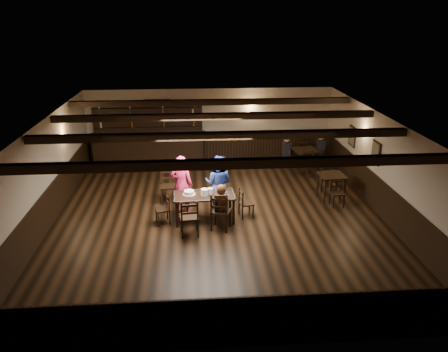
{
  "coord_description": "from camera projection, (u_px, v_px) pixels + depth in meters",
  "views": [
    {
      "loc": [
        -0.67,
        -10.83,
        5.33
      ],
      "look_at": [
        0.16,
        0.2,
        1.13
      ],
      "focal_mm": 35.0,
      "sensor_mm": 36.0,
      "label": 1
    }
  ],
  "objects": [
    {
      "name": "chair_end_right",
      "position": [
        244.0,
        201.0,
        11.88
      ],
      "size": [
        0.42,
        0.44,
        0.81
      ],
      "color": "black",
      "rests_on": "ground"
    },
    {
      "name": "pepper_shaker",
      "position": [
        220.0,
        193.0,
        11.56
      ],
      "size": [
        0.04,
        0.04,
        0.09
      ],
      "primitive_type": "cylinder",
      "color": "#A5A8AD",
      "rests_on": "dining_table"
    },
    {
      "name": "chair_near_right",
      "position": [
        220.0,
        210.0,
        11.11
      ],
      "size": [
        0.59,
        0.58,
        1.0
      ],
      "color": "black",
      "rests_on": "ground"
    },
    {
      "name": "room_shell",
      "position": [
        219.0,
        157.0,
        11.45
      ],
      "size": [
        9.02,
        10.02,
        2.71
      ],
      "color": "#BCB09C",
      "rests_on": "ground"
    },
    {
      "name": "chair_far_pushed",
      "position": [
        168.0,
        183.0,
        12.89
      ],
      "size": [
        0.48,
        0.46,
        0.97
      ],
      "color": "black",
      "rests_on": "ground"
    },
    {
      "name": "plate_stack_a",
      "position": [
        205.0,
        192.0,
        11.51
      ],
      "size": [
        0.2,
        0.2,
        0.18
      ],
      "primitive_type": "cylinder",
      "color": "white",
      "rests_on": "dining_table"
    },
    {
      "name": "woman_pink",
      "position": [
        182.0,
        185.0,
        12.05
      ],
      "size": [
        0.67,
        0.5,
        1.67
      ],
      "primitive_type": "imported",
      "rotation": [
        0.0,
        0.0,
        2.97
      ],
      "color": "#F72D68",
      "rests_on": "ground"
    },
    {
      "name": "bar_counter",
      "position": [
        149.0,
        145.0,
        16.01
      ],
      "size": [
        4.15,
        0.7,
        2.2
      ],
      "color": "black",
      "rests_on": "ground"
    },
    {
      "name": "chair_near_left",
      "position": [
        189.0,
        215.0,
        10.82
      ],
      "size": [
        0.49,
        0.47,
        0.98
      ],
      "color": "black",
      "rests_on": "ground"
    },
    {
      "name": "ground",
      "position": [
        219.0,
        217.0,
        12.03
      ],
      "size": [
        10.0,
        10.0,
        0.0
      ],
      "primitive_type": "plane",
      "color": "black",
      "rests_on": "ground"
    },
    {
      "name": "man_blue",
      "position": [
        218.0,
        183.0,
        12.18
      ],
      "size": [
        0.95,
        0.84,
        1.64
      ],
      "primitive_type": "imported",
      "rotation": [
        0.0,
        0.0,
        2.81
      ],
      "color": "navy",
      "rests_on": "ground"
    },
    {
      "name": "seated_person",
      "position": [
        221.0,
        200.0,
        11.08
      ],
      "size": [
        0.33,
        0.5,
        0.82
      ],
      "color": "black",
      "rests_on": "ground"
    },
    {
      "name": "salt_shaker",
      "position": [
        219.0,
        193.0,
        11.58
      ],
      "size": [
        0.03,
        0.03,
        0.08
      ],
      "primitive_type": "cylinder",
      "color": "silver",
      "rests_on": "dining_table"
    },
    {
      "name": "drink_glass",
      "position": [
        217.0,
        191.0,
        11.72
      ],
      "size": [
        0.07,
        0.07,
        0.1
      ],
      "primitive_type": "cylinder",
      "color": "silver",
      "rests_on": "dining_table"
    },
    {
      "name": "back_table_b",
      "position": [
        305.0,
        152.0,
        15.4
      ],
      "size": [
        1.04,
        1.04,
        0.75
      ],
      "color": "black",
      "rests_on": "ground"
    },
    {
      "name": "dining_table",
      "position": [
        204.0,
        197.0,
        11.63
      ],
      "size": [
        1.64,
        0.86,
        0.75
      ],
      "color": "black",
      "rests_on": "ground"
    },
    {
      "name": "cake",
      "position": [
        189.0,
        193.0,
        11.6
      ],
      "size": [
        0.34,
        0.34,
        0.11
      ],
      "color": "white",
      "rests_on": "dining_table"
    },
    {
      "name": "tea_light",
      "position": [
        205.0,
        192.0,
        11.72
      ],
      "size": [
        0.05,
        0.05,
        0.06
      ],
      "color": "#A5A8AD",
      "rests_on": "dining_table"
    },
    {
      "name": "menu_red",
      "position": [
        223.0,
        195.0,
        11.6
      ],
      "size": [
        0.31,
        0.23,
        0.0
      ],
      "primitive_type": "cube",
      "rotation": [
        0.0,
        0.0,
        0.09
      ],
      "color": "#942C10",
      "rests_on": "dining_table"
    },
    {
      "name": "chair_end_left",
      "position": [
        165.0,
        206.0,
        11.55
      ],
      "size": [
        0.44,
        0.46,
        0.81
      ],
      "color": "black",
      "rests_on": "ground"
    },
    {
      "name": "menu_blue",
      "position": [
        223.0,
        192.0,
        11.73
      ],
      "size": [
        0.33,
        0.24,
        0.0
      ],
      "primitive_type": "cube",
      "rotation": [
        0.0,
        0.0,
        -0.08
      ],
      "color": "#0D1E45",
      "rests_on": "dining_table"
    },
    {
      "name": "plate_stack_b",
      "position": [
        210.0,
        191.0,
        11.6
      ],
      "size": [
        0.15,
        0.15,
        0.17
      ],
      "primitive_type": "cylinder",
      "color": "white",
      "rests_on": "dining_table"
    },
    {
      "name": "bg_patron_left",
      "position": [
        286.0,
        146.0,
        15.37
      ],
      "size": [
        0.24,
        0.39,
        0.8
      ],
      "color": "black",
      "rests_on": "ground"
    },
    {
      "name": "back_table_a",
      "position": [
        332.0,
        178.0,
        13.06
      ],
      "size": [
        0.79,
        0.79,
        0.75
      ],
      "color": "black",
      "rests_on": "ground"
    },
    {
      "name": "bg_patron_right",
      "position": [
        321.0,
        144.0,
        15.58
      ],
      "size": [
        0.27,
        0.41,
        0.8
      ],
      "color": "black",
      "rests_on": "ground"
    }
  ]
}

